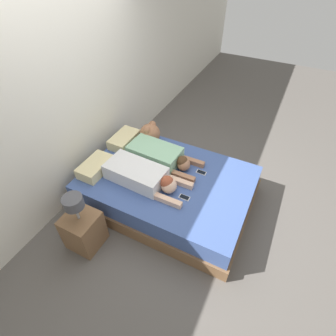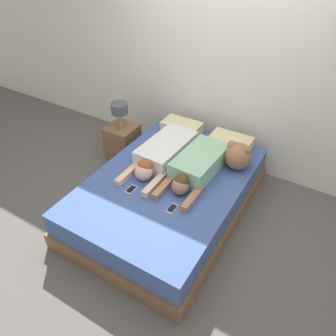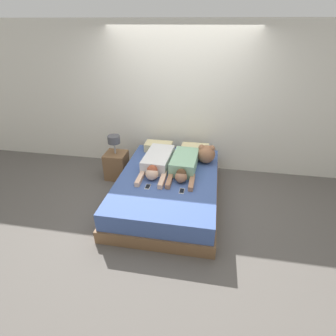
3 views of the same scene
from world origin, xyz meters
TOP-DOWN VIEW (x-y plane):
  - ground_plane at (0.00, 0.00)m, footprint 12.00×12.00m
  - wall_back at (0.00, 1.25)m, footprint 12.00×0.06m
  - bed at (0.00, 0.00)m, footprint 1.56×2.20m
  - pillow_head_left at (-0.34, 0.90)m, footprint 0.49×0.28m
  - pillow_head_right at (0.34, 0.90)m, footprint 0.49×0.28m
  - person_left at (-0.22, 0.25)m, footprint 0.43×1.11m
  - person_right at (0.22, 0.23)m, footprint 0.42×1.03m
  - cell_phone_left at (-0.24, -0.34)m, footprint 0.07×0.13m
  - cell_phone_right at (0.26, -0.36)m, footprint 0.07×0.13m
  - plush_toy at (0.55, 0.58)m, footprint 0.30×0.30m
  - nightstand at (-1.06, 0.57)m, footprint 0.38×0.38m

SIDE VIEW (x-z plane):
  - ground_plane at x=0.00m, z-range 0.00..0.00m
  - bed at x=0.00m, z-range 0.00..0.45m
  - nightstand at x=-1.06m, z-range -0.12..0.70m
  - cell_phone_left at x=-0.24m, z-range 0.45..0.47m
  - cell_phone_right at x=0.26m, z-range 0.45..0.47m
  - pillow_head_left at x=-0.34m, z-range 0.45..0.60m
  - pillow_head_right at x=0.34m, z-range 0.45..0.60m
  - person_left at x=-0.22m, z-range 0.44..0.67m
  - person_right at x=0.22m, z-range 0.45..0.67m
  - plush_toy at x=0.55m, z-range 0.46..0.77m
  - wall_back at x=0.00m, z-range 0.00..2.60m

